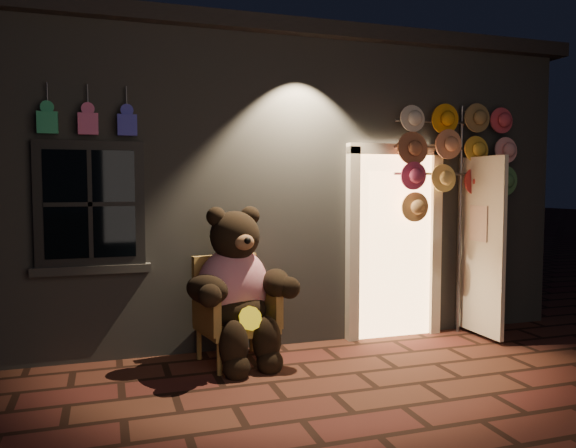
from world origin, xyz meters
name	(u,v)px	position (x,y,z in m)	size (l,w,h in m)	color
ground	(333,394)	(0.00, 0.00, 0.00)	(60.00, 60.00, 0.00)	#4E2A1E
shop_building	(230,185)	(0.00, 3.99, 1.74)	(7.30, 5.95, 3.51)	slate
wicker_armchair	(233,309)	(-0.59, 1.15, 0.51)	(0.81, 0.75, 1.03)	#B28945
teddy_bear	(237,288)	(-0.57, 1.01, 0.74)	(1.12, 0.96, 1.56)	#BD143F
hat_rack	(457,154)	(2.04, 1.28, 2.08)	(1.55, 0.22, 2.66)	#59595E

